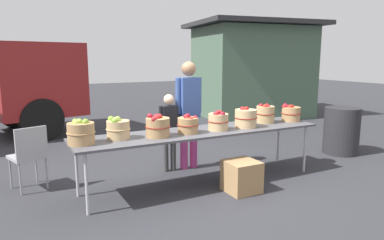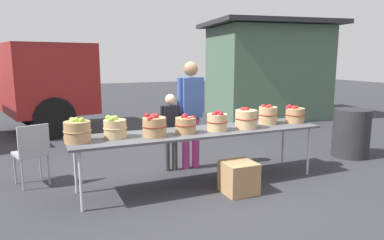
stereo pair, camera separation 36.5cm
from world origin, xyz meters
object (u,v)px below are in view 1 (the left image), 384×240
object	(u,v)px
apple_basket_green_1	(118,129)
apple_basket_red_2	(218,121)
apple_basket_green_0	(81,133)
vendor_adult	(189,106)
produce_crate	(242,176)
apple_basket_red_5	(290,113)
apple_basket_red_1	(188,124)
apple_basket_red_4	(265,114)
child_customer	(169,126)
trash_barrel	(341,131)
apple_basket_red_0	(158,126)
apple_basket_red_3	(246,118)
folding_chair	(29,153)
market_table	(202,133)

from	to	relation	value
apple_basket_green_1	apple_basket_red_2	distance (m)	1.37
apple_basket_green_0	vendor_adult	size ratio (longest dim) A/B	0.19
apple_basket_green_0	apple_basket_green_1	xyz separation A→B (m)	(0.45, 0.07, -0.01)
produce_crate	apple_basket_red_5	bearing A→B (deg)	22.12
apple_basket_green_1	apple_basket_red_1	xyz separation A→B (m)	(0.91, -0.11, -0.01)
apple_basket_red_4	vendor_adult	bearing A→B (deg)	147.76
apple_basket_red_1	apple_basket_red_5	distance (m)	1.84
child_customer	trash_barrel	xyz separation A→B (m)	(3.20, -0.52, -0.28)
apple_basket_red_0	vendor_adult	distance (m)	1.15
apple_basket_green_1	produce_crate	world-z (taller)	apple_basket_green_1
apple_basket_red_4	apple_basket_red_5	xyz separation A→B (m)	(0.45, -0.07, -0.01)
apple_basket_red_1	trash_barrel	distance (m)	3.30
apple_basket_red_0	apple_basket_red_3	size ratio (longest dim) A/B	0.97
apple_basket_green_0	folding_chair	world-z (taller)	apple_basket_green_0
apple_basket_green_0	apple_basket_red_1	xyz separation A→B (m)	(1.36, -0.04, -0.02)
apple_basket_red_1	trash_barrel	size ratio (longest dim) A/B	0.34
vendor_adult	trash_barrel	xyz separation A→B (m)	(2.86, -0.52, -0.56)
apple_basket_red_5	child_customer	world-z (taller)	child_customer
apple_basket_red_3	apple_basket_red_1	bearing A→B (deg)	178.72
apple_basket_green_0	apple_basket_red_2	distance (m)	1.82
apple_basket_green_1	trash_barrel	xyz separation A→B (m)	(4.17, 0.13, -0.46)
apple_basket_green_0	apple_basket_green_1	distance (m)	0.46
apple_basket_green_0	apple_basket_red_0	bearing A→B (deg)	-3.44
apple_basket_red_1	apple_basket_red_0	bearing A→B (deg)	-177.53
trash_barrel	apple_basket_red_5	bearing A→B (deg)	-172.83
trash_barrel	apple_basket_red_1	bearing A→B (deg)	-175.80
apple_basket_red_3	vendor_adult	bearing A→B (deg)	123.62
child_customer	apple_basket_green_0	bearing A→B (deg)	33.99
trash_barrel	produce_crate	xyz separation A→B (m)	(-2.72, -0.70, -0.22)
apple_basket_green_0	folding_chair	size ratio (longest dim) A/B	0.38
folding_chair	market_table	bearing A→B (deg)	140.96
apple_basket_red_2	apple_basket_red_3	bearing A→B (deg)	-0.21
folding_chair	apple_basket_red_2	bearing A→B (deg)	141.17
apple_basket_red_3	produce_crate	bearing A→B (deg)	-129.74
vendor_adult	produce_crate	size ratio (longest dim) A/B	4.09
apple_basket_red_4	produce_crate	size ratio (longest dim) A/B	0.72
child_customer	apple_basket_red_5	bearing A→B (deg)	165.67
apple_basket_green_0	vendor_adult	bearing A→B (deg)	22.24
apple_basket_red_4	trash_barrel	xyz separation A→B (m)	(1.87, 0.11, -0.47)
apple_basket_red_4	folding_chair	size ratio (longest dim) A/B	0.34
apple_basket_red_0	apple_basket_red_1	world-z (taller)	apple_basket_red_0
apple_basket_red_2	folding_chair	xyz separation A→B (m)	(-2.34, 0.90, -0.37)
market_table	apple_basket_red_5	distance (m)	1.60
apple_basket_red_1	folding_chair	bearing A→B (deg)	154.96
apple_basket_red_4	folding_chair	distance (m)	3.39
market_table	child_customer	bearing A→B (deg)	104.29
produce_crate	market_table	bearing A→B (deg)	120.28
apple_basket_red_3	apple_basket_red_5	size ratio (longest dim) A/B	1.08
apple_basket_green_0	apple_basket_red_5	xyz separation A→B (m)	(3.20, 0.02, -0.01)
apple_basket_green_0	folding_chair	bearing A→B (deg)	121.80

